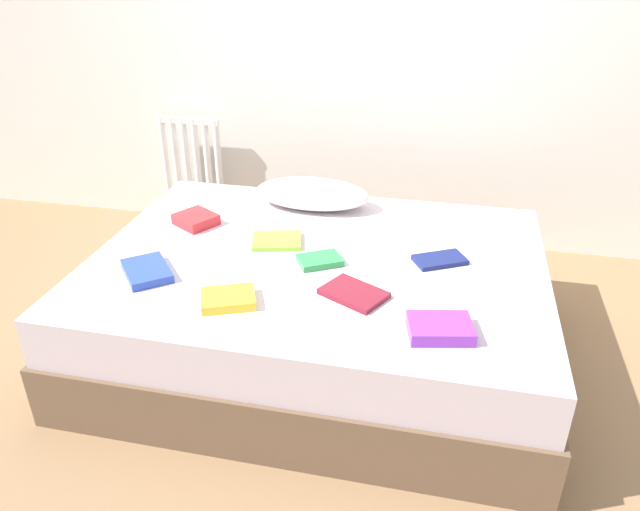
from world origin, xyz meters
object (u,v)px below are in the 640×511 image
Objects in this scene: textbook_blue at (147,271)px; textbook_navy at (440,260)px; radiator at (192,163)px; textbook_green at (320,260)px; textbook_maroon at (354,293)px; bed at (318,305)px; pillow at (312,194)px; textbook_lime at (277,241)px; textbook_yellow at (228,299)px; textbook_red at (196,219)px; textbook_purple at (440,328)px.

textbook_navy is at bearing 67.94° from textbook_blue.
radiator reaches higher than textbook_green.
bed is at bearing 154.12° from textbook_maroon.
bed is at bearing 81.20° from textbook_green.
textbook_lime is at bearing -98.25° from pillow.
radiator is at bearing 145.07° from pillow.
textbook_navy reaches higher than bed.
bed is at bearing -47.24° from radiator.
textbook_lime is at bearing 63.35° from textbook_yellow.
textbook_red reaches higher than textbook_blue.
pillow is at bearing 64.44° from textbook_red.
textbook_yellow reaches higher than textbook_green.
textbook_maroon is (0.36, -0.81, -0.06)m from pillow.
textbook_maroon is 1.11× the size of textbook_navy.
textbook_navy is (0.78, 0.51, -0.01)m from textbook_yellow.
textbook_blue is at bearing -121.40° from pillow.
pillow is at bearing 112.78° from textbook_purple.
textbook_yellow is (-0.10, -0.97, -0.06)m from pillow.
bed is 0.44m from textbook_maroon.
textbook_purple is (0.55, -0.47, 0.28)m from bed.
textbook_yellow is at bearing -62.44° from radiator.
textbook_navy is (0.32, 0.35, -0.00)m from textbook_maroon.
pillow is at bearing -34.93° from radiator.
pillow reaches higher than bed.
textbook_purple is 1.02× the size of textbook_lime.
textbook_green reaches higher than textbook_navy.
bed is 9.05× the size of textbook_lime.
bed is at bearing -74.30° from pillow.
textbook_purple is 1.38m from textbook_red.
bed is at bearing 158.28° from textbook_navy.
radiator is 2.49× the size of textbook_blue.
textbook_lime is at bearing 156.53° from bed.
radiator is 3.30× the size of textbook_green.
bed is 9.18× the size of textbook_navy.
textbook_purple is 1.25× the size of textbook_red.
textbook_navy is at bearing -34.69° from radiator.
textbook_blue is at bearing 160.05° from textbook_purple.
radiator reaches higher than textbook_maroon.
textbook_purple is 0.39m from textbook_maroon.
radiator is 2.93× the size of textbook_yellow.
textbook_yellow is 0.54m from textbook_lime.
textbook_red is at bearing 99.56° from textbook_yellow.
pillow reaches higher than textbook_yellow.
textbook_green is at bearing -68.46° from bed.
textbook_blue is at bearing -152.61° from textbook_lime.
textbook_lime is (0.90, -1.11, 0.07)m from radiator.
textbook_red is (-0.65, 0.20, 0.28)m from bed.
bed is 9.79× the size of textbook_yellow.
bed is 0.74m from textbook_red.
radiator is 2.36m from textbook_purple.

